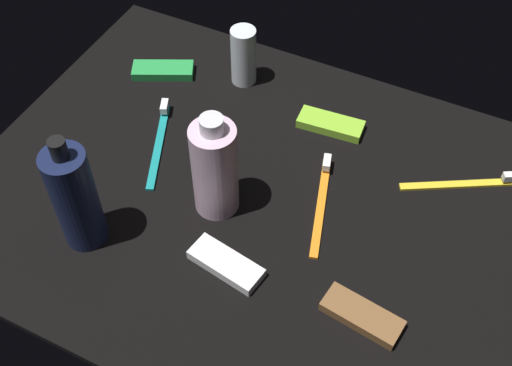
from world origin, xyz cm
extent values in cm
cube|color=black|center=(0.00, 0.00, -0.60)|extent=(84.00, 64.00, 1.20)
cylinder|color=#161E3F|center=(-18.13, -16.62, 8.15)|extent=(5.91, 5.91, 16.30)
cylinder|color=black|center=(-18.13, -16.62, 17.70)|extent=(2.20, 2.20, 2.80)
cylinder|color=silver|center=(-4.44, -3.72, 7.52)|extent=(6.39, 6.39, 15.04)
cylinder|color=silver|center=(-4.44, -3.72, 16.14)|extent=(3.20, 3.20, 2.20)
cylinder|color=silver|center=(-13.12, 22.05, 5.16)|extent=(4.23, 4.23, 10.32)
cube|color=orange|center=(9.33, 2.21, 0.45)|extent=(6.15, 17.63, 0.90)
cube|color=white|center=(7.25, 9.41, 1.50)|extent=(1.78, 2.80, 1.20)
cube|color=yellow|center=(26.31, 15.15, 0.45)|extent=(16.26, 9.90, 0.90)
cube|color=white|center=(32.84, 18.84, 1.50)|extent=(2.80, 2.24, 1.20)
cube|color=teal|center=(-18.05, 2.21, 0.45)|extent=(8.18, 17.02, 0.90)
cube|color=white|center=(-21.00, 9.10, 1.50)|extent=(2.03, 2.82, 1.20)
cube|color=white|center=(1.77, -12.74, 0.75)|extent=(10.92, 5.67, 1.50)
cube|color=#8CD133|center=(4.51, 17.90, 0.75)|extent=(10.70, 4.86, 1.50)
cube|color=brown|center=(20.82, -11.98, 0.75)|extent=(10.85, 5.38, 1.50)
cube|color=green|center=(-26.36, 17.29, 0.75)|extent=(11.11, 8.12, 1.50)
camera|label=1|loc=(26.31, -53.68, 75.05)|focal=45.89mm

